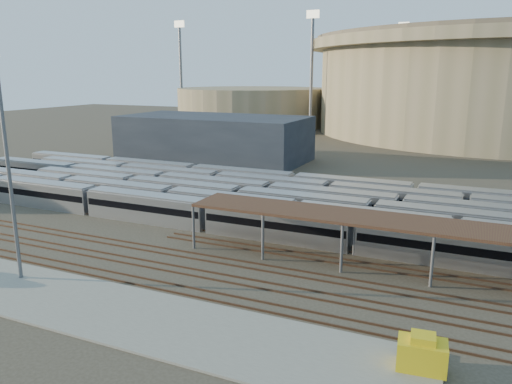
% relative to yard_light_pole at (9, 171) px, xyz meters
% --- Properties ---
extents(ground, '(420.00, 420.00, 0.00)m').
position_rel_yard_light_pole_xyz_m(ground, '(18.74, 13.22, -10.74)').
color(ground, '#383026').
rests_on(ground, ground).
extents(apron, '(50.00, 9.00, 0.20)m').
position_rel_yard_light_pole_xyz_m(apron, '(13.74, -1.78, -10.64)').
color(apron, gray).
rests_on(apron, ground).
extents(subway_trains, '(131.07, 23.90, 3.60)m').
position_rel_yard_light_pole_xyz_m(subway_trains, '(16.67, 31.72, -8.94)').
color(subway_trains, '#AEAEB2').
rests_on(subway_trains, ground).
extents(inspection_shed, '(60.30, 6.00, 5.30)m').
position_rel_yard_light_pole_xyz_m(inspection_shed, '(40.74, 17.22, -5.76)').
color(inspection_shed, slate).
rests_on(inspection_shed, ground).
extents(empty_tracks, '(170.00, 9.62, 0.18)m').
position_rel_yard_light_pole_xyz_m(empty_tracks, '(18.74, 8.22, -10.65)').
color(empty_tracks, '#4C3323').
rests_on(empty_tracks, ground).
extents(stadium, '(124.00, 124.00, 32.50)m').
position_rel_yard_light_pole_xyz_m(stadium, '(43.74, 153.22, 5.73)').
color(stadium, gray).
rests_on(stadium, ground).
extents(secondary_arena, '(56.00, 56.00, 14.00)m').
position_rel_yard_light_pole_xyz_m(secondary_arena, '(-41.26, 143.22, -3.74)').
color(secondary_arena, gray).
rests_on(secondary_arena, ground).
extents(service_building, '(42.00, 20.00, 10.00)m').
position_rel_yard_light_pole_xyz_m(service_building, '(-16.26, 68.22, -5.74)').
color(service_building, '#1E232D').
rests_on(service_building, ground).
extents(floodlight_0, '(4.00, 1.00, 38.40)m').
position_rel_yard_light_pole_xyz_m(floodlight_0, '(-11.26, 123.22, 9.90)').
color(floodlight_0, slate).
rests_on(floodlight_0, ground).
extents(floodlight_1, '(4.00, 1.00, 38.40)m').
position_rel_yard_light_pole_xyz_m(floodlight_1, '(-66.26, 133.22, 9.90)').
color(floodlight_1, slate).
rests_on(floodlight_1, ground).
extents(floodlight_3, '(4.00, 1.00, 38.40)m').
position_rel_yard_light_pole_xyz_m(floodlight_3, '(8.74, 173.22, 9.90)').
color(floodlight_3, slate).
rests_on(floodlight_3, ground).
extents(yard_light_pole, '(0.80, 0.36, 20.92)m').
position_rel_yard_light_pole_xyz_m(yard_light_pole, '(0.00, 0.00, 0.00)').
color(yard_light_pole, slate).
rests_on(yard_light_pole, apron).
extents(yellow_equipment, '(3.38, 2.31, 2.00)m').
position_rel_yard_light_pole_xyz_m(yellow_equipment, '(37.24, -0.03, -9.55)').
color(yellow_equipment, gold).
rests_on(yellow_equipment, apron).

